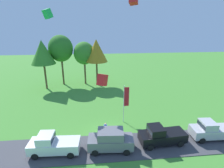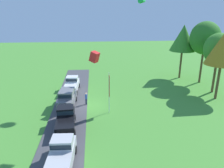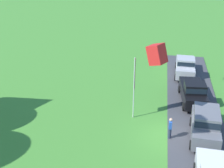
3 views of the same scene
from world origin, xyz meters
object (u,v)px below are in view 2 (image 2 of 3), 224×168
(flag_banner, at_px, (109,88))
(kite_box_low_drifter, at_px, (94,57))
(car_pickup_far_end, at_px, (61,154))
(car_pickup_by_flagpole, at_px, (72,84))
(tree_center_back, at_px, (223,48))
(tree_lone_near, at_px, (183,38))
(car_pickup_near_entrance, at_px, (66,118))
(car_suv_mid_row, at_px, (67,97))
(tree_far_right, at_px, (219,49))
(tree_left_of_center, at_px, (205,38))
(person_watching_sky, at_px, (86,99))

(flag_banner, distance_m, kite_box_low_drifter, 4.73)
(flag_banner, bearing_deg, car_pickup_far_end, -26.63)
(car_pickup_by_flagpole, height_order, tree_center_back, tree_center_back)
(tree_center_back, bearing_deg, tree_lone_near, -172.27)
(car_pickup_near_entrance, distance_m, flag_banner, 6.21)
(car_pickup_by_flagpole, distance_m, tree_lone_near, 21.22)
(car_pickup_by_flagpole, bearing_deg, tree_center_back, 76.85)
(car_pickup_far_end, xyz_separation_m, kite_box_low_drifter, (-12.20, 2.95, 5.42))
(tree_center_back, distance_m, kite_box_low_drifter, 17.33)
(car_suv_mid_row, relative_size, tree_far_right, 0.52)
(car_pickup_far_end, relative_size, tree_center_back, 0.53)
(tree_left_of_center, bearing_deg, tree_far_right, -2.32)
(car_pickup_far_end, height_order, kite_box_low_drifter, kite_box_low_drifter)
(car_pickup_near_entrance, relative_size, person_watching_sky, 2.99)
(tree_center_back, xyz_separation_m, kite_box_low_drifter, (0.38, -17.30, -0.79))
(car_pickup_by_flagpole, bearing_deg, flag_banner, 32.47)
(tree_left_of_center, xyz_separation_m, tree_far_right, (4.73, -0.19, -1.02))
(tree_far_right, bearing_deg, tree_center_back, -18.90)
(tree_lone_near, xyz_separation_m, kite_box_low_drifter, (10.66, -15.91, -0.84))
(person_watching_sky, bearing_deg, car_pickup_by_flagpole, -156.64)
(tree_center_back, height_order, flag_banner, tree_center_back)
(car_suv_mid_row, xyz_separation_m, tree_lone_near, (-11.24, 19.66, 6.07))
(car_pickup_by_flagpole, xyz_separation_m, tree_center_back, (4.89, 20.94, 6.21))
(person_watching_sky, bearing_deg, car_pickup_far_end, -7.96)
(kite_box_low_drifter, bearing_deg, flag_banner, 28.50)
(car_pickup_far_end, xyz_separation_m, tree_center_back, (-12.57, 20.25, 6.21))
(tree_left_of_center, height_order, flag_banner, tree_left_of_center)
(car_pickup_near_entrance, bearing_deg, car_pickup_by_flagpole, -178.34)
(tree_far_right, bearing_deg, car_pickup_by_flagpole, -96.15)
(tree_left_of_center, bearing_deg, car_suv_mid_row, -69.61)
(car_suv_mid_row, bearing_deg, tree_center_back, 92.58)
(car_pickup_by_flagpole, height_order, flag_banner, flag_banner)
(tree_lone_near, xyz_separation_m, tree_left_of_center, (3.01, 2.46, 0.34))
(tree_left_of_center, bearing_deg, car_pickup_near_entrance, -57.67)
(person_watching_sky, bearing_deg, car_pickup_near_entrance, -19.15)
(car_pickup_near_entrance, bearing_deg, kite_box_low_drifter, 151.40)
(car_pickup_by_flagpole, distance_m, car_pickup_near_entrance, 11.35)
(car_pickup_near_entrance, relative_size, tree_left_of_center, 0.49)
(person_watching_sky, xyz_separation_m, tree_far_right, (-3.12, 19.45, 5.81))
(tree_lone_near, bearing_deg, tree_far_right, 16.32)
(person_watching_sky, height_order, tree_left_of_center, tree_left_of_center)
(car_pickup_near_entrance, bearing_deg, car_pickup_far_end, 3.36)
(tree_far_right, bearing_deg, car_suv_mid_row, -80.95)
(tree_far_right, bearing_deg, flag_banner, -70.20)
(car_suv_mid_row, bearing_deg, car_pickup_far_end, 3.96)
(tree_center_back, bearing_deg, flag_banner, -77.72)
(flag_banner, bearing_deg, tree_lone_near, 133.83)
(car_suv_mid_row, bearing_deg, tree_left_of_center, 110.39)
(tree_lone_near, relative_size, tree_center_back, 1.01)
(car_pickup_by_flagpole, height_order, car_suv_mid_row, car_suv_mid_row)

